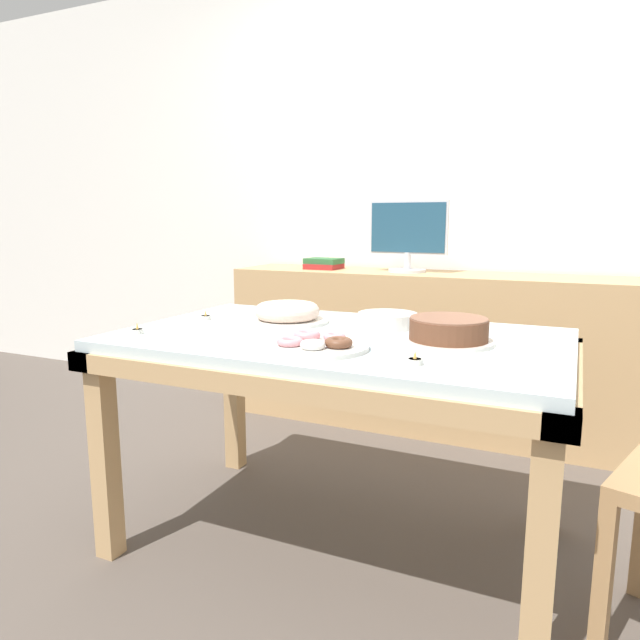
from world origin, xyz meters
TOP-DOWN VIEW (x-y plane):
  - ground_plane at (0.00, 0.00)m, footprint 12.00×12.00m
  - wall_back at (0.00, 1.56)m, footprint 8.00×0.10m
  - dining_table at (0.00, 0.00)m, footprint 1.48×0.91m
  - sideboard at (0.00, 1.26)m, footprint 2.18×0.44m
  - computer_monitor at (-0.13, 1.26)m, footprint 0.42×0.20m
  - book_stack at (-0.62, 1.26)m, footprint 0.21×0.18m
  - cake_chocolate_round at (0.36, 0.01)m, footprint 0.28×0.28m
  - cake_golden_bundt at (-0.26, 0.13)m, footprint 0.31×0.31m
  - pastry_platter at (0.02, -0.23)m, footprint 0.33×0.33m
  - plate_stack at (0.10, 0.19)m, footprint 0.21×0.21m
  - tealight_centre at (-0.62, -0.27)m, footprint 0.04×0.04m
  - tealight_left_edge at (0.33, -0.29)m, footprint 0.04×0.04m
  - tealight_near_front at (-0.57, 0.05)m, footprint 0.04×0.04m
  - tealight_near_cakes at (0.42, 0.31)m, footprint 0.04×0.04m

SIDE VIEW (x-z plane):
  - ground_plane at x=0.00m, z-range 0.00..0.00m
  - sideboard at x=0.00m, z-range 0.00..0.85m
  - dining_table at x=0.00m, z-range 0.28..1.03m
  - tealight_centre at x=-0.62m, z-range 0.74..0.78m
  - tealight_left_edge at x=0.33m, z-range 0.74..0.78m
  - tealight_near_front at x=-0.57m, z-range 0.74..0.78m
  - tealight_near_cakes at x=0.42m, z-range 0.74..0.78m
  - pastry_platter at x=0.02m, z-range 0.74..0.78m
  - plate_stack at x=0.10m, z-range 0.75..0.80m
  - cake_golden_bundt at x=-0.26m, z-range 0.75..0.82m
  - cake_chocolate_round at x=0.36m, z-range 0.75..0.83m
  - book_stack at x=-0.62m, z-range 0.85..0.91m
  - computer_monitor at x=-0.13m, z-range 0.85..1.23m
  - wall_back at x=0.00m, z-range 0.00..2.60m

